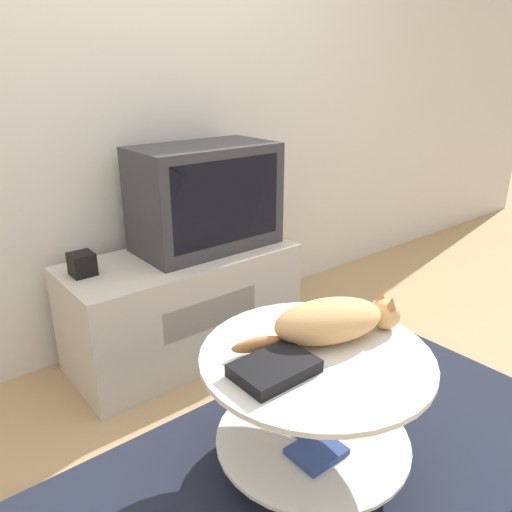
% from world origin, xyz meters
% --- Properties ---
extents(ground_plane, '(12.00, 12.00, 0.00)m').
position_xyz_m(ground_plane, '(0.00, 0.00, 0.00)').
color(ground_plane, tan).
extents(wall_back, '(8.00, 0.05, 2.60)m').
position_xyz_m(wall_back, '(0.00, 1.30, 1.30)').
color(wall_back, silver).
rests_on(wall_back, ground_plane).
extents(rug, '(2.06, 1.07, 0.02)m').
position_xyz_m(rug, '(0.00, 0.00, 0.01)').
color(rug, '#1E2333').
rests_on(rug, ground_plane).
extents(tv_stand, '(1.10, 0.49, 0.52)m').
position_xyz_m(tv_stand, '(0.01, 0.97, 0.26)').
color(tv_stand, beige).
rests_on(tv_stand, ground_plane).
extents(tv, '(0.67, 0.37, 0.49)m').
position_xyz_m(tv, '(0.17, 1.00, 0.77)').
color(tv, '#333338').
rests_on(tv, tv_stand).
extents(speaker, '(0.10, 0.10, 0.10)m').
position_xyz_m(speaker, '(-0.44, 1.03, 0.57)').
color(speaker, black).
rests_on(speaker, tv_stand).
extents(coffee_table, '(0.75, 0.75, 0.47)m').
position_xyz_m(coffee_table, '(-0.08, -0.00, 0.32)').
color(coffee_table, '#B2B2B7').
rests_on(coffee_table, rug).
extents(dvd_box, '(0.25, 0.17, 0.04)m').
position_xyz_m(dvd_box, '(-0.25, -0.00, 0.51)').
color(dvd_box, black).
rests_on(dvd_box, coffee_table).
extents(cat, '(0.60, 0.31, 0.14)m').
position_xyz_m(cat, '(0.04, 0.04, 0.56)').
color(cat, tan).
rests_on(cat, coffee_table).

